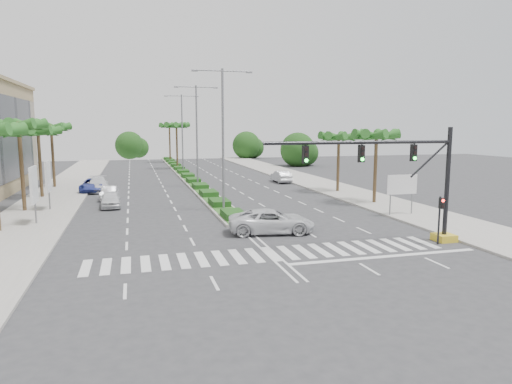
% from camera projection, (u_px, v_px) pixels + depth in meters
% --- Properties ---
extents(ground, '(160.00, 160.00, 0.00)m').
position_uv_depth(ground, '(271.00, 254.00, 26.04)').
color(ground, '#333335').
rests_on(ground, ground).
extents(footpath_right, '(6.00, 120.00, 0.15)m').
position_uv_depth(footpath_right, '(351.00, 194.00, 49.08)').
color(footpath_right, gray).
rests_on(footpath_right, ground).
extents(footpath_left, '(6.00, 120.00, 0.15)m').
position_uv_depth(footpath_left, '(46.00, 206.00, 41.18)').
color(footpath_left, gray).
rests_on(footpath_left, ground).
extents(median, '(2.20, 75.00, 0.20)m').
position_uv_depth(median, '(184.00, 174.00, 69.01)').
color(median, gray).
rests_on(median, ground).
extents(median_grass, '(1.80, 75.00, 0.04)m').
position_uv_depth(median_grass, '(184.00, 173.00, 68.99)').
color(median_grass, '#366221').
rests_on(median_grass, median).
extents(signal_gantry, '(12.60, 1.20, 7.20)m').
position_uv_depth(signal_gantry, '(416.00, 188.00, 27.95)').
color(signal_gantry, gold).
rests_on(signal_gantry, ground).
extents(pedestrian_signal, '(0.28, 0.36, 3.00)m').
position_uv_depth(pedestrian_signal, '(440.00, 212.00, 27.85)').
color(pedestrian_signal, black).
rests_on(pedestrian_signal, ground).
extents(direction_sign, '(2.70, 0.11, 3.40)m').
position_uv_depth(direction_sign, '(402.00, 186.00, 36.83)').
color(direction_sign, slate).
rests_on(direction_sign, ground).
extents(billboard_near, '(0.18, 2.10, 4.35)m').
position_uv_depth(billboard_near, '(34.00, 185.00, 33.32)').
color(billboard_near, slate).
rests_on(billboard_near, ground).
extents(billboard_far, '(0.18, 2.10, 4.35)m').
position_uv_depth(billboard_far, '(48.00, 177.00, 39.05)').
color(billboard_far, slate).
rests_on(billboard_far, ground).
extents(palm_left_mid, '(4.57, 4.68, 7.95)m').
position_uv_depth(palm_left_mid, '(19.00, 128.00, 37.94)').
color(palm_left_mid, brown).
rests_on(palm_left_mid, ground).
extents(palm_left_far, '(4.57, 4.68, 7.35)m').
position_uv_depth(palm_left_far, '(38.00, 134.00, 45.67)').
color(palm_left_far, brown).
rests_on(palm_left_far, ground).
extents(palm_left_end, '(4.57, 4.68, 7.75)m').
position_uv_depth(palm_left_end, '(51.00, 130.00, 53.26)').
color(palm_left_end, brown).
rests_on(palm_left_end, ground).
extents(palm_right_near, '(4.57, 4.68, 7.05)m').
position_uv_depth(palm_right_near, '(376.00, 138.00, 42.30)').
color(palm_right_near, brown).
rests_on(palm_right_near, ground).
extents(palm_right_far, '(4.57, 4.68, 6.75)m').
position_uv_depth(palm_right_far, '(339.00, 139.00, 49.98)').
color(palm_right_far, brown).
rests_on(palm_right_far, ground).
extents(palm_median_a, '(4.57, 4.68, 8.05)m').
position_uv_depth(palm_median_a, '(176.00, 127.00, 77.56)').
color(palm_median_a, brown).
rests_on(palm_median_a, ground).
extents(palm_median_b, '(4.57, 4.68, 8.05)m').
position_uv_depth(palm_median_b, '(169.00, 127.00, 91.89)').
color(palm_median_b, brown).
rests_on(palm_median_b, ground).
extents(streetlight_near, '(5.10, 0.25, 12.00)m').
position_uv_depth(streetlight_near, '(223.00, 132.00, 38.45)').
color(streetlight_near, slate).
rests_on(streetlight_near, ground).
extents(streetlight_mid, '(5.10, 0.25, 12.00)m').
position_uv_depth(streetlight_mid, '(197.00, 130.00, 53.73)').
color(streetlight_mid, slate).
rests_on(streetlight_mid, ground).
extents(streetlight_far, '(5.10, 0.25, 12.00)m').
position_uv_depth(streetlight_far, '(182.00, 130.00, 69.01)').
color(streetlight_far, slate).
rests_on(streetlight_far, ground).
extents(car_parked_a, '(1.85, 4.30, 1.44)m').
position_uv_depth(car_parked_a, '(111.00, 199.00, 41.10)').
color(car_parked_a, silver).
rests_on(car_parked_a, ground).
extents(car_parked_b, '(1.79, 4.16, 1.33)m').
position_uv_depth(car_parked_b, '(110.00, 193.00, 45.42)').
color(car_parked_b, silver).
rests_on(car_parked_b, ground).
extents(car_parked_c, '(2.79, 5.52, 1.50)m').
position_uv_depth(car_parked_c, '(93.00, 185.00, 50.89)').
color(car_parked_c, '#33409C').
rests_on(car_parked_c, ground).
extents(car_parked_d, '(2.51, 5.60, 1.59)m').
position_uv_depth(car_parked_d, '(98.00, 184.00, 51.21)').
color(car_parked_d, silver).
rests_on(car_parked_d, ground).
extents(car_crossing, '(6.22, 3.59, 1.63)m').
position_uv_depth(car_crossing, '(272.00, 221.00, 31.13)').
color(car_crossing, silver).
rests_on(car_crossing, ground).
extents(car_right, '(1.64, 4.66, 1.53)m').
position_uv_depth(car_right, '(281.00, 177.00, 59.62)').
color(car_right, silver).
rests_on(car_right, ground).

